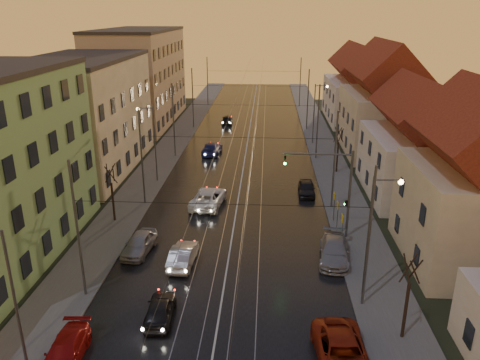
% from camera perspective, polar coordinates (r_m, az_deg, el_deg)
% --- Properties ---
extents(road, '(16.00, 120.00, 0.04)m').
position_cam_1_polar(road, '(58.19, 0.66, 3.03)').
color(road, black).
rests_on(road, ground).
extents(sidewalk_left, '(4.00, 120.00, 0.15)m').
position_cam_1_polar(sidewalk_left, '(59.46, -9.03, 3.20)').
color(sidewalk_left, '#4C4C4C').
rests_on(sidewalk_left, ground).
extents(sidewalk_right, '(4.00, 120.00, 0.15)m').
position_cam_1_polar(sidewalk_right, '(58.59, 10.48, 2.86)').
color(sidewalk_right, '#4C4C4C').
rests_on(sidewalk_right, ground).
extents(tram_rail_0, '(0.06, 120.00, 0.03)m').
position_cam_1_polar(tram_rail_0, '(58.32, -1.51, 3.09)').
color(tram_rail_0, gray).
rests_on(tram_rail_0, road).
extents(tram_rail_1, '(0.06, 120.00, 0.03)m').
position_cam_1_polar(tram_rail_1, '(58.22, -0.10, 3.07)').
color(tram_rail_1, gray).
rests_on(tram_rail_1, road).
extents(tram_rail_2, '(0.06, 120.00, 0.03)m').
position_cam_1_polar(tram_rail_2, '(58.15, 1.41, 3.05)').
color(tram_rail_2, gray).
rests_on(tram_rail_2, road).
extents(tram_rail_3, '(0.06, 120.00, 0.03)m').
position_cam_1_polar(tram_rail_3, '(58.12, 2.82, 3.02)').
color(tram_rail_3, gray).
rests_on(tram_rail_3, road).
extents(apartment_left_2, '(10.00, 20.00, 12.00)m').
position_cam_1_polar(apartment_left_2, '(54.63, -18.46, 7.36)').
color(apartment_left_2, tan).
rests_on(apartment_left_2, ground).
extents(apartment_left_3, '(10.00, 24.00, 14.00)m').
position_cam_1_polar(apartment_left_3, '(76.95, -12.09, 12.08)').
color(apartment_left_3, tan).
rests_on(apartment_left_3, ground).
extents(house_right_1, '(8.67, 10.20, 10.80)m').
position_cam_1_polar(house_right_1, '(35.74, 26.93, -1.06)').
color(house_right_1, '#BAAF8F').
rests_on(house_right_1, ground).
extents(house_right_2, '(9.18, 12.24, 9.20)m').
position_cam_1_polar(house_right_2, '(47.56, 20.91, 3.62)').
color(house_right_2, beige).
rests_on(house_right_2, ground).
extents(house_right_3, '(9.18, 14.28, 11.50)m').
position_cam_1_polar(house_right_3, '(61.39, 17.06, 8.61)').
color(house_right_3, '#BAAF8F').
rests_on(house_right_3, ground).
extents(house_right_4, '(9.18, 16.32, 10.00)m').
position_cam_1_polar(house_right_4, '(78.87, 14.08, 10.67)').
color(house_right_4, beige).
rests_on(house_right_4, ground).
extents(catenary_pole_l_1, '(0.16, 0.16, 9.00)m').
position_cam_1_polar(catenary_pole_l_1, '(29.75, -19.18, -5.96)').
color(catenary_pole_l_1, '#595B60').
rests_on(catenary_pole_l_1, ground).
extents(catenary_pole_r_1, '(0.16, 0.16, 9.00)m').
position_cam_1_polar(catenary_pole_r_1, '(28.23, 15.42, -6.98)').
color(catenary_pole_r_1, '#595B60').
rests_on(catenary_pole_r_1, ground).
extents(catenary_pole_l_2, '(0.16, 0.16, 9.00)m').
position_cam_1_polar(catenary_pole_l_2, '(43.00, -11.89, 2.68)').
color(catenary_pole_l_2, '#595B60').
rests_on(catenary_pole_l_2, ground).
extents(catenary_pole_r_2, '(0.16, 0.16, 9.00)m').
position_cam_1_polar(catenary_pole_r_2, '(41.96, 11.45, 2.28)').
color(catenary_pole_r_2, '#595B60').
rests_on(catenary_pole_r_2, ground).
extents(catenary_pole_l_3, '(0.16, 0.16, 9.00)m').
position_cam_1_polar(catenary_pole_l_3, '(57.12, -8.09, 7.15)').
color(catenary_pole_l_3, '#595B60').
rests_on(catenary_pole_l_3, ground).
extents(catenary_pole_r_3, '(0.16, 0.16, 9.00)m').
position_cam_1_polar(catenary_pole_r_3, '(56.34, 9.46, 6.91)').
color(catenary_pole_r_3, '#595B60').
rests_on(catenary_pole_r_3, ground).
extents(catenary_pole_l_4, '(0.16, 0.16, 9.00)m').
position_cam_1_polar(catenary_pole_l_4, '(71.60, -5.78, 9.82)').
color(catenary_pole_l_4, '#595B60').
rests_on(catenary_pole_l_4, ground).
extents(catenary_pole_r_4, '(0.16, 0.16, 9.00)m').
position_cam_1_polar(catenary_pole_r_4, '(70.98, 8.27, 9.63)').
color(catenary_pole_r_4, '#595B60').
rests_on(catenary_pole_r_4, ground).
extents(catenary_pole_l_5, '(0.16, 0.16, 9.00)m').
position_cam_1_polar(catenary_pole_l_5, '(89.20, -3.98, 11.86)').
color(catenary_pole_l_5, '#595B60').
rests_on(catenary_pole_l_5, ground).
extents(catenary_pole_r_5, '(0.16, 0.16, 9.00)m').
position_cam_1_polar(catenary_pole_r_5, '(88.70, 7.35, 11.71)').
color(catenary_pole_r_5, '#595B60').
rests_on(catenary_pole_r_5, ground).
extents(street_lamp_0, '(1.75, 0.32, 8.00)m').
position_cam_1_polar(street_lamp_0, '(24.32, -26.55, -12.10)').
color(street_lamp_0, '#595B60').
rests_on(street_lamp_0, ground).
extents(street_lamp_1, '(1.75, 0.32, 8.00)m').
position_cam_1_polar(street_lamp_1, '(29.05, 16.08, -5.41)').
color(street_lamp_1, '#595B60').
rests_on(street_lamp_1, ground).
extents(street_lamp_2, '(1.75, 0.32, 8.00)m').
position_cam_1_polar(street_lamp_2, '(48.60, -10.72, 5.22)').
color(street_lamp_2, '#595B60').
rests_on(street_lamp_2, ground).
extents(street_lamp_3, '(1.75, 0.32, 8.00)m').
position_cam_1_polar(street_lamp_3, '(63.12, 9.32, 8.66)').
color(street_lamp_3, '#595B60').
rests_on(street_lamp_3, ground).
extents(traffic_light_mast, '(5.30, 0.32, 7.20)m').
position_cam_1_polar(traffic_light_mast, '(36.21, 11.74, -0.42)').
color(traffic_light_mast, '#595B60').
rests_on(traffic_light_mast, ground).
extents(bare_tree_0, '(1.09, 1.09, 5.11)m').
position_cam_1_polar(bare_tree_0, '(40.50, -15.29, -1.71)').
color(bare_tree_0, black).
rests_on(bare_tree_0, ground).
extents(bare_tree_1, '(1.09, 1.09, 5.11)m').
position_cam_1_polar(bare_tree_1, '(27.10, 19.70, -13.60)').
color(bare_tree_1, black).
rests_on(bare_tree_1, ground).
extents(bare_tree_2, '(1.09, 1.09, 5.11)m').
position_cam_1_polar(bare_tree_2, '(52.27, 11.84, 3.45)').
color(bare_tree_2, black).
rests_on(bare_tree_2, ground).
extents(driving_car_0, '(1.75, 3.93, 1.31)m').
position_cam_1_polar(driving_car_0, '(28.47, -9.73, -15.27)').
color(driving_car_0, black).
rests_on(driving_car_0, ground).
extents(driving_car_1, '(1.69, 4.38, 1.42)m').
position_cam_1_polar(driving_car_1, '(33.62, -6.97, -9.08)').
color(driving_car_1, '#A1A1A6').
rests_on(driving_car_1, ground).
extents(driving_car_2, '(3.23, 5.84, 1.55)m').
position_cam_1_polar(driving_car_2, '(43.07, -3.87, -2.16)').
color(driving_car_2, silver).
rests_on(driving_car_2, ground).
extents(driving_car_3, '(2.34, 5.19, 1.48)m').
position_cam_1_polar(driving_car_3, '(58.72, -3.45, 3.88)').
color(driving_car_3, navy).
rests_on(driving_car_3, ground).
extents(driving_car_4, '(1.79, 4.22, 1.42)m').
position_cam_1_polar(driving_car_4, '(74.74, -1.55, 7.38)').
color(driving_car_4, black).
rests_on(driving_car_4, ground).
extents(parked_left_2, '(1.99, 4.40, 1.25)m').
position_cam_1_polar(parked_left_2, '(26.81, -20.53, -19.01)').
color(parked_left_2, maroon).
rests_on(parked_left_2, ground).
extents(parked_left_3, '(2.16, 4.42, 1.45)m').
position_cam_1_polar(parked_left_3, '(35.68, -12.18, -7.57)').
color(parked_left_3, '#999A9F').
rests_on(parked_left_3, ground).
extents(parked_right_0, '(2.85, 5.69, 1.55)m').
position_cam_1_polar(parked_right_0, '(25.40, 12.40, -20.13)').
color(parked_right_0, maroon).
rests_on(parked_right_0, ground).
extents(parked_right_1, '(2.63, 5.24, 1.46)m').
position_cam_1_polar(parked_right_1, '(34.58, 11.42, -8.44)').
color(parked_right_1, '#95959A').
rests_on(parked_right_1, ground).
extents(parked_right_2, '(1.67, 3.94, 1.33)m').
position_cam_1_polar(parked_right_2, '(46.00, 8.11, -0.99)').
color(parked_right_2, black).
rests_on(parked_right_2, ground).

